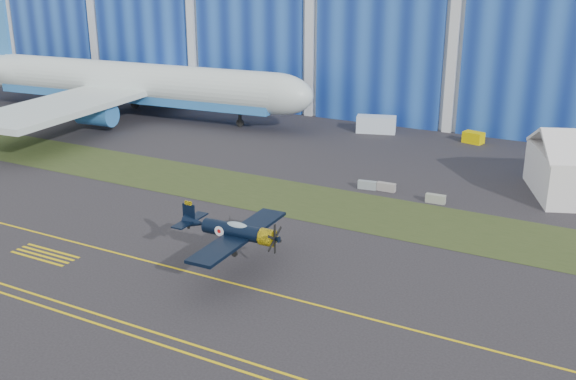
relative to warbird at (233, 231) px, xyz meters
The scene contains 15 objects.
ground 5.21m from the warbird, 53.22° to the left, with size 260.00×260.00×0.00m, color #2E2B2F.
grass_median 17.61m from the warbird, 82.25° to the left, with size 260.00×10.00×0.02m, color #475128.
hangar 75.81m from the warbird, 88.22° to the left, with size 220.00×45.70×30.00m.
taxiway_centreline 4.58m from the warbird, 39.03° to the right, with size 200.00×0.20×0.02m, color yellow.
edge_line_near 12.13m from the warbird, 78.45° to the right, with size 80.00×0.20×0.02m, color yellow.
edge_line_far 11.19m from the warbird, 77.37° to the right, with size 80.00×0.20×0.02m, color yellow.
hold_short_ladder 16.81m from the warbird, 162.35° to the right, with size 6.00×2.40×0.02m, color yellow, non-canonical shape.
warbird is the anchor object (origin of this frame).
jetliner 59.44m from the warbird, 138.23° to the left, with size 72.68×63.39×23.61m.
shipping_container 47.66m from the warbird, 97.75° to the left, with size 5.48×2.19×2.38m, color silver.
tug 48.66m from the warbird, 81.55° to the left, with size 2.59×1.62×1.51m, color #EECF00.
cart 82.62m from the warbird, 144.38° to the left, with size 2.12×1.27×1.27m, color white.
barrier_a 23.91m from the warbird, 85.71° to the left, with size 2.00×0.60×0.90m, color gray.
barrier_b 24.50m from the warbird, 81.00° to the left, with size 2.00×0.60×0.90m, color gray.
barrier_c 24.99m from the warbird, 67.45° to the left, with size 2.00×0.60×0.90m, color gray.
Camera 1 is at (24.52, -43.77, 23.71)m, focal length 42.00 mm.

